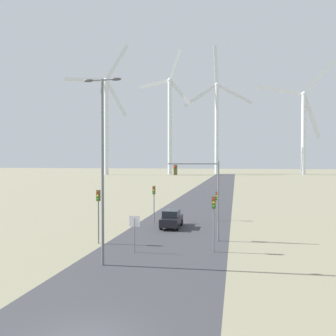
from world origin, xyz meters
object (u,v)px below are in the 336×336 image
traffic_light_post_mid_right (217,199)px  traffic_light_mast_overhead (202,184)px  stop_sign_near (135,227)px  wind_turbine_left (170,118)px  car_approaching (172,219)px  wind_turbine_far_left (106,117)px  wind_turbine_center (217,119)px  streetlamp (102,153)px  traffic_light_post_near_left (98,205)px  traffic_light_post_near_right (214,211)px  wind_turbine_right (304,123)px  traffic_light_post_mid_left (154,196)px

traffic_light_post_mid_right → traffic_light_mast_overhead: 10.22m
stop_sign_near → wind_turbine_left: wind_turbine_left is taller
car_approaching → stop_sign_near: bearing=-95.5°
car_approaching → wind_turbine_far_left: 141.92m
wind_turbine_left → wind_turbine_center: bearing=26.2°
streetlamp → car_approaching: size_ratio=2.94×
traffic_light_post_near_left → traffic_light_post_near_right: traffic_light_post_near_left is taller
car_approaching → wind_turbine_far_left: size_ratio=0.06×
traffic_light_post_near_right → car_approaching: size_ratio=1.01×
wind_turbine_right → streetlamp: bearing=-105.0°
streetlamp → traffic_light_post_mid_right: 19.71m
streetlamp → traffic_light_post_near_left: streetlamp is taller
car_approaching → traffic_light_post_near_left: bearing=-121.0°
wind_turbine_far_left → wind_turbine_left: 33.69m
streetlamp → wind_turbine_center: (-2.21, 164.99, 23.31)m
streetlamp → car_approaching: streetlamp is taller
traffic_light_mast_overhead → traffic_light_post_mid_right: bearing=85.7°
stop_sign_near → traffic_light_post_near_left: 4.36m
stop_sign_near → traffic_light_post_mid_left: (-1.49, 11.71, 1.07)m
traffic_light_post_near_right → car_approaching: 9.78m
streetlamp → wind_turbine_right: (42.09, 157.63, 19.10)m
traffic_light_post_near_left → wind_turbine_center: bearing=89.9°
car_approaching → wind_turbine_left: (-28.60, 140.17, 29.36)m
streetlamp → wind_turbine_left: 156.96m
wind_turbine_center → traffic_light_post_mid_right: bearing=-86.7°
traffic_light_post_near_left → traffic_light_post_near_right: (9.46, -0.54, -0.17)m
wind_turbine_right → traffic_light_post_near_left: bearing=-106.3°
traffic_light_post_near_left → traffic_light_post_mid_left: bearing=77.3°
traffic_light_mast_overhead → wind_turbine_right: wind_turbine_right is taller
streetlamp → traffic_light_post_mid_left: bearing=91.4°
traffic_light_post_mid_right → traffic_light_mast_overhead: traffic_light_mast_overhead is taller
streetlamp → traffic_light_post_near_right: size_ratio=2.91×
car_approaching → wind_turbine_center: (-4.25, 152.16, 29.75)m
traffic_light_mast_overhead → car_approaching: bearing=127.0°
stop_sign_near → traffic_light_post_mid_right: (5.22, 14.73, 0.49)m
traffic_light_mast_overhead → wind_turbine_right: 155.44m
streetlamp → stop_sign_near: bearing=70.9°
traffic_light_post_near_left → traffic_light_post_mid_left: (2.22, 9.83, -0.25)m
stop_sign_near → wind_turbine_far_left: 149.91m
stop_sign_near → wind_turbine_right: size_ratio=0.05×
traffic_light_post_near_right → traffic_light_mast_overhead: size_ratio=0.61×
streetlamp → traffic_light_mast_overhead: size_ratio=1.78×
traffic_light_post_mid_right → wind_turbine_right: bearing=75.6°
traffic_light_post_mid_left → traffic_light_post_mid_right: traffic_light_post_mid_left is taller
traffic_light_mast_overhead → traffic_light_post_near_left: bearing=-160.2°
traffic_light_post_near_right → wind_turbine_far_left: wind_turbine_far_left is taller
traffic_light_post_near_left → traffic_light_post_near_right: size_ratio=1.06×
traffic_light_post_mid_right → car_approaching: 6.89m
wind_turbine_far_left → wind_turbine_right: size_ratio=1.13×
traffic_light_post_near_right → traffic_light_mast_overhead: 4.11m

